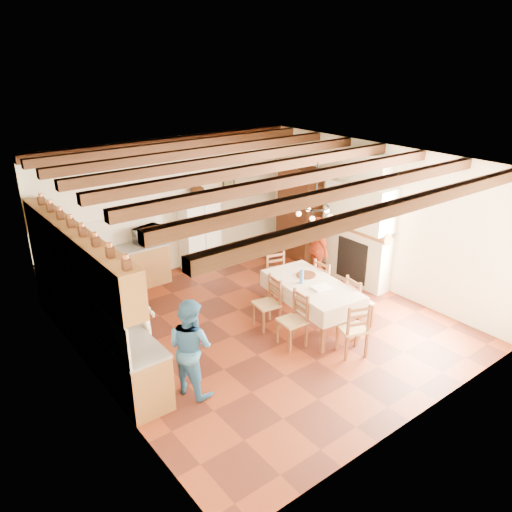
{
  "coord_description": "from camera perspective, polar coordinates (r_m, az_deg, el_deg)",
  "views": [
    {
      "loc": [
        -4.97,
        -6.26,
        4.68
      ],
      "look_at": [
        0.1,
        0.3,
        1.25
      ],
      "focal_mm": 35.0,
      "sensor_mm": 36.0,
      "label": 1
    }
  ],
  "objects": [
    {
      "name": "chandelier",
      "position": [
        8.45,
        6.82,
        5.6
      ],
      "size": [
        0.47,
        0.47,
        0.03
      ],
      "primitive_type": "torus",
      "color": "black",
      "rests_on": "ground"
    },
    {
      "name": "chair_left_far",
      "position": [
        8.98,
        1.24,
        -5.41
      ],
      "size": [
        0.46,
        0.47,
        0.96
      ],
      "primitive_type": null,
      "rotation": [
        0.0,
        0.0,
        -1.72
      ],
      "color": "brown",
      "rests_on": "floor"
    },
    {
      "name": "dining_table",
      "position": [
        9.0,
        6.39,
        -3.58
      ],
      "size": [
        1.18,
        2.01,
        0.83
      ],
      "rotation": [
        0.0,
        0.0,
        -0.11
      ],
      "color": "white",
      "rests_on": "floor"
    },
    {
      "name": "floor",
      "position": [
        9.27,
        0.65,
        -7.93
      ],
      "size": [
        6.0,
        6.5,
        0.02
      ],
      "primitive_type": "cube",
      "color": "#491C13",
      "rests_on": "ground"
    },
    {
      "name": "person_woman_red",
      "position": [
        10.74,
        6.94,
        0.76
      ],
      "size": [
        0.58,
        0.93,
        1.47
      ],
      "primitive_type": "imported",
      "rotation": [
        0.0,
        0.0,
        -1.84
      ],
      "color": "#B23B1A",
      "rests_on": "floor"
    },
    {
      "name": "wall_picture",
      "position": [
        11.86,
        -3.16,
        8.63
      ],
      "size": [
        0.34,
        0.03,
        0.42
      ],
      "primitive_type": "cube",
      "color": "#322514",
      "rests_on": "ground"
    },
    {
      "name": "chair_left_near",
      "position": [
        8.47,
        4.17,
        -7.31
      ],
      "size": [
        0.43,
        0.45,
        0.96
      ],
      "primitive_type": null,
      "rotation": [
        0.0,
        0.0,
        -1.66
      ],
      "color": "brown",
      "rests_on": "floor"
    },
    {
      "name": "microwave",
      "position": [
        10.77,
        -12.09,
        2.37
      ],
      "size": [
        0.69,
        0.55,
        0.33
      ],
      "primitive_type": "imported",
      "rotation": [
        0.0,
        0.0,
        0.26
      ],
      "color": "silver",
      "rests_on": "countertop_back"
    },
    {
      "name": "chair_right_far",
      "position": [
        9.86,
        8.12,
        -2.98
      ],
      "size": [
        0.41,
        0.43,
        0.96
      ],
      "primitive_type": null,
      "rotation": [
        0.0,
        0.0,
        1.6
      ],
      "color": "brown",
      "rests_on": "floor"
    },
    {
      "name": "person_man",
      "position": [
        7.87,
        -12.91,
        -7.36
      ],
      "size": [
        0.57,
        0.71,
        1.68
      ],
      "primitive_type": "imported",
      "rotation": [
        0.0,
        0.0,
        1.27
      ],
      "color": "beige",
      "rests_on": "floor"
    },
    {
      "name": "countertop_left",
      "position": [
        8.54,
        -18.31,
        -5.17
      ],
      "size": [
        0.62,
        4.3,
        0.04
      ],
      "primitive_type": "cube",
      "color": "slate",
      "rests_on": "lower_cabinets_left"
    },
    {
      "name": "backsplash_left",
      "position": [
        8.33,
        -20.4,
        -3.72
      ],
      "size": [
        0.03,
        4.3,
        0.6
      ],
      "primitive_type": "cube",
      "color": "beige",
      "rests_on": "ground"
    },
    {
      "name": "ceiling",
      "position": [
        8.17,
        0.75,
        10.67
      ],
      "size": [
        6.0,
        6.5,
        0.02
      ],
      "primitive_type": "cube",
      "color": "silver",
      "rests_on": "ground"
    },
    {
      "name": "upper_cabinets",
      "position": [
        8.12,
        -19.95,
        0.69
      ],
      "size": [
        0.35,
        4.2,
        0.7
      ],
      "primitive_type": "cube",
      "color": "brown",
      "rests_on": "ground"
    },
    {
      "name": "refrigerator",
      "position": [
        11.49,
        -6.68,
        2.8
      ],
      "size": [
        0.87,
        0.73,
        1.68
      ],
      "primitive_type": "cube",
      "rotation": [
        0.0,
        0.0,
        -0.04
      ],
      "color": "white",
      "rests_on": "floor"
    },
    {
      "name": "fireplace",
      "position": [
        10.57,
        11.68,
        3.91
      ],
      "size": [
        0.56,
        1.6,
        2.8
      ],
      "primitive_type": null,
      "color": "beige",
      "rests_on": "ground"
    },
    {
      "name": "chair_end_near",
      "position": [
        8.38,
        10.99,
        -8.04
      ],
      "size": [
        0.53,
        0.52,
        0.96
      ],
      "primitive_type": null,
      "rotation": [
        0.0,
        0.0,
        2.78
      ],
      "color": "brown",
      "rests_on": "floor"
    },
    {
      "name": "person_woman_blue",
      "position": [
        7.31,
        -7.52,
        -10.24
      ],
      "size": [
        0.76,
        0.87,
        1.5
      ],
      "primitive_type": "imported",
      "rotation": [
        0.0,
        0.0,
        1.87
      ],
      "color": "teal",
      "rests_on": "floor"
    },
    {
      "name": "wall_left",
      "position": [
        7.29,
        -18.26,
        -4.62
      ],
      "size": [
        0.02,
        6.5,
        3.0
      ],
      "primitive_type": "cube",
      "color": "white",
      "rests_on": "ground"
    },
    {
      "name": "wall_front",
      "position": [
        6.62,
        18.66,
        -7.53
      ],
      "size": [
        6.0,
        0.02,
        3.0
      ],
      "primitive_type": "cube",
      "color": "white",
      "rests_on": "ground"
    },
    {
      "name": "hutch",
      "position": [
        11.89,
        4.95,
        4.93
      ],
      "size": [
        0.62,
        1.26,
        2.22
      ],
      "primitive_type": null,
      "rotation": [
        0.0,
        0.0,
        -0.09
      ],
      "color": "#36170D",
      "rests_on": "floor"
    },
    {
      "name": "ceiling_beams",
      "position": [
        8.19,
        0.74,
        9.99
      ],
      "size": [
        6.0,
        6.3,
        0.16
      ],
      "primitive_type": null,
      "color": "#351F0F",
      "rests_on": "ground"
    },
    {
      "name": "lower_cabinets_left",
      "position": [
        8.75,
        -17.96,
        -7.79
      ],
      "size": [
        0.6,
        4.3,
        0.86
      ],
      "primitive_type": "cube",
      "color": "brown",
      "rests_on": "ground"
    },
    {
      "name": "chair_right_near",
      "position": [
        9.24,
        11.74,
        -5.07
      ],
      "size": [
        0.46,
        0.48,
        0.96
      ],
      "primitive_type": null,
      "rotation": [
        0.0,
        0.0,
        1.41
      ],
      "color": "brown",
      "rests_on": "floor"
    },
    {
      "name": "backsplash_back",
      "position": [
        10.67,
        -16.91,
        2.44
      ],
      "size": [
        2.3,
        0.03,
        0.6
      ],
      "primitive_type": "cube",
      "color": "beige",
      "rests_on": "ground"
    },
    {
      "name": "wall_right",
      "position": [
        10.63,
        13.56,
        4.43
      ],
      "size": [
        0.02,
        6.5,
        3.0
      ],
      "primitive_type": "cube",
      "color": "white",
      "rests_on": "ground"
    },
    {
      "name": "chair_end_far",
      "position": [
        9.97,
        2.63,
        -2.47
      ],
      "size": [
        0.51,
        0.49,
        0.96
      ],
      "primitive_type": null,
      "rotation": [
        0.0,
        0.0,
        -0.26
      ],
      "color": "brown",
      "rests_on": "floor"
    },
    {
      "name": "lower_cabinets_back",
      "position": [
        10.7,
        -15.88,
        -1.84
      ],
      "size": [
        2.3,
        0.6,
        0.86
      ],
      "primitive_type": "cube",
      "color": "brown",
      "rests_on": "ground"
    },
    {
      "name": "fridge_vase",
      "position": [
        11.22,
        -6.75,
        7.69
      ],
      "size": [
        0.37,
        0.37,
        0.33
      ],
      "primitive_type": "imported",
      "rotation": [
        0.0,
        0.0,
        -0.18
      ],
      "color": "#36170D",
      "rests_on": "refrigerator"
    },
    {
      "name": "wall_back",
      "position": [
        11.2,
        -9.77,
        5.65
      ],
      "size": [
        6.0,
        0.02,
        3.0
      ],
      "primitive_type": "cube",
      "color": "white",
      "rests_on": "ground"
    },
    {
      "name": "countertop_back",
      "position": [
        10.53,
        -16.13,
        0.4
      ],
      "size": [
        2.34,
        0.62,
        0.04
      ],
      "primitive_type": "cube",
      "color": "slate",
      "rests_on": "lower_cabinets_back"
    }
  ]
}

